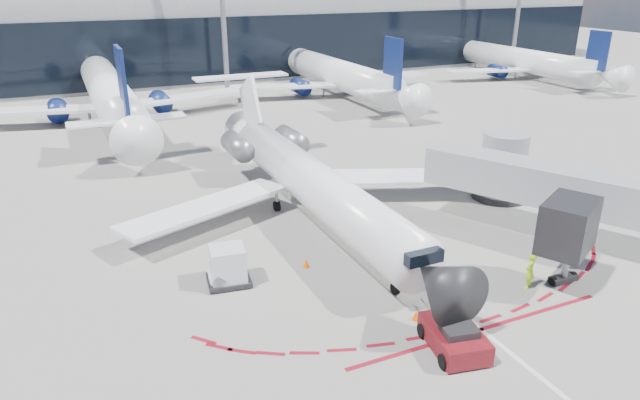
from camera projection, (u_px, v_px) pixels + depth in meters
name	position (u px, v px, depth m)	size (l,w,h in m)	color
ground	(362.00, 233.00, 35.90)	(260.00, 260.00, 0.00)	gray
apron_centerline	(347.00, 221.00, 37.59)	(0.25, 40.00, 0.01)	silver
apron_stop_bar	(481.00, 329.00, 26.18)	(14.00, 0.25, 0.01)	maroon
terminal_building	(162.00, 20.00, 87.63)	(150.00, 24.15, 24.00)	#999B9F
jet_bridge	(522.00, 181.00, 36.01)	(10.03, 15.20, 4.90)	#9CA0A5
regional_jet	(307.00, 178.00, 37.67)	(25.24, 31.13, 7.79)	white
pushback_tug	(454.00, 337.00, 24.60)	(2.75, 5.32, 1.35)	#580C0E
ramp_worker	(530.00, 271.00, 29.32)	(0.71, 0.47, 1.94)	#B9FF1A
uld_container	(228.00, 266.00, 29.68)	(2.45, 2.17, 2.08)	black
safety_cone_left	(306.00, 263.00, 31.60)	(0.38, 0.38, 0.53)	#FF5D05
safety_cone_right	(416.00, 315.00, 26.81)	(0.36, 0.36, 0.51)	#FF5D05
bg_airliner_0	(105.00, 65.00, 61.51)	(37.08, 39.26, 12.00)	white
bg_airliner_1	(336.00, 53.00, 74.97)	(33.74, 35.72, 10.92)	white
bg_airliner_2	(525.00, 44.00, 87.42)	(31.41, 33.25, 10.16)	white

